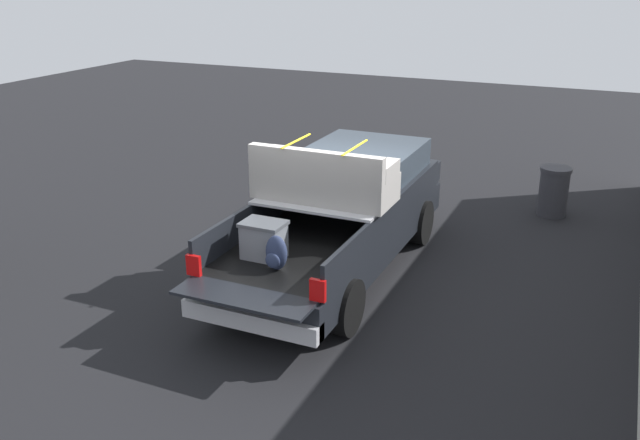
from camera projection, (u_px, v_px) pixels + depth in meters
name	position (u px, v px, depth m)	size (l,w,h in m)	color
ground_plane	(335.00, 272.00, 11.06)	(40.00, 40.00, 0.00)	black
pickup_truck	(344.00, 210.00, 11.03)	(6.05, 2.08, 2.23)	black
trash_can	(553.00, 191.00, 13.39)	(0.60, 0.60, 0.98)	#2D2D33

